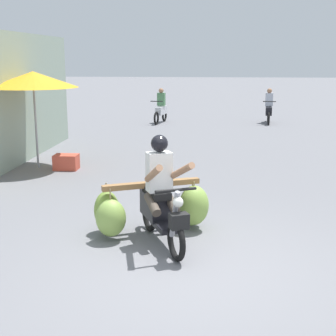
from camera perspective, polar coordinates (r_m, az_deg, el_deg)
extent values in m
plane|color=slate|center=(6.36, 2.56, -11.62)|extent=(120.00, 120.00, 0.00)
torus|color=black|center=(6.49, 0.96, -8.43)|extent=(0.31, 0.54, 0.56)
torus|color=black|center=(7.56, -2.22, -5.31)|extent=(0.31, 0.54, 0.56)
cube|color=black|center=(6.92, -0.49, -6.70)|extent=(0.45, 0.61, 0.08)
cube|color=black|center=(7.22, -1.53, -4.35)|extent=(0.52, 0.70, 0.36)
cube|color=black|center=(7.09, -1.34, -2.83)|extent=(0.49, 0.65, 0.10)
cylinder|color=gray|center=(6.43, 0.78, -5.42)|extent=(0.18, 0.29, 0.69)
cylinder|color=black|center=(6.29, 0.92, -2.59)|extent=(0.53, 0.27, 0.04)
sphere|color=silver|center=(6.26, 1.17, -4.00)|extent=(0.14, 0.14, 0.14)
cube|color=black|center=(6.30, 1.29, -6.19)|extent=(0.28, 0.25, 0.20)
cube|color=black|center=(6.39, 0.97, -5.92)|extent=(0.21, 0.30, 0.04)
cube|color=olive|center=(7.28, -1.90, -1.92)|extent=(1.40, 0.72, 0.08)
cube|color=olive|center=(7.46, -2.32, -1.81)|extent=(1.26, 0.64, 0.06)
ellipsoid|color=#84A847|center=(7.53, 3.04, -4.37)|extent=(0.61, 0.59, 0.62)
cylinder|color=#998459|center=(7.43, 3.07, -1.94)|extent=(0.02, 0.02, 0.10)
ellipsoid|color=olive|center=(7.51, -7.14, -4.91)|extent=(0.52, 0.51, 0.60)
cylinder|color=#998459|center=(7.41, -7.21, -2.33)|extent=(0.02, 0.02, 0.16)
ellipsoid|color=#86AA49|center=(7.73, 2.87, -4.54)|extent=(0.47, 0.44, 0.61)
cylinder|color=#998459|center=(7.62, 2.90, -1.89)|extent=(0.02, 0.02, 0.18)
ellipsoid|color=#8BAF4E|center=(7.17, -6.67, -5.80)|extent=(0.49, 0.45, 0.55)
cylinder|color=#998459|center=(7.07, -6.74, -3.17)|extent=(0.02, 0.02, 0.19)
cube|color=silver|center=(6.89, -1.04, -0.45)|extent=(0.40, 0.34, 0.56)
sphere|color=black|center=(6.79, -1.00, 2.88)|extent=(0.24, 0.24, 0.24)
cylinder|color=#9E7051|center=(6.63, 1.48, -0.41)|extent=(0.43, 0.67, 0.39)
cylinder|color=#9E7051|center=(6.50, -1.73, -0.67)|extent=(0.34, 0.71, 0.39)
cylinder|color=#4C4238|center=(6.94, 0.39, -4.03)|extent=(0.30, 0.45, 0.27)
cylinder|color=#4C4238|center=(6.85, -1.82, -4.26)|extent=(0.30, 0.45, 0.27)
torus|color=black|center=(19.45, -1.37, 5.82)|extent=(0.18, 0.53, 0.52)
torus|color=black|center=(20.50, -0.43, 6.18)|extent=(0.18, 0.53, 0.52)
cube|color=silver|center=(20.04, -0.80, 6.72)|extent=(0.41, 0.93, 0.32)
cylinder|color=black|center=(19.43, -1.33, 7.77)|extent=(0.50, 0.13, 0.04)
cube|color=#4C7F51|center=(20.02, -0.79, 8.00)|extent=(0.33, 0.25, 0.52)
sphere|color=#9E7051|center=(19.97, -0.81, 9.00)|extent=(0.20, 0.20, 0.20)
torus|color=black|center=(19.76, 11.64, 5.67)|extent=(0.13, 0.53, 0.52)
torus|color=black|center=(20.85, 11.59, 6.03)|extent=(0.13, 0.53, 0.52)
cube|color=black|center=(20.38, 11.64, 6.56)|extent=(0.32, 0.92, 0.32)
cylinder|color=black|center=(19.74, 11.72, 7.58)|extent=(0.50, 0.08, 0.04)
cube|color=#B2B7C6|center=(20.35, 11.70, 7.82)|extent=(0.32, 0.23, 0.52)
sphere|color=#9E7051|center=(20.31, 11.74, 8.80)|extent=(0.20, 0.20, 0.20)
cylinder|color=#99999E|center=(12.12, -15.13, 4.71)|extent=(0.05, 0.05, 2.03)
cone|color=gold|center=(12.02, -15.43, 9.92)|extent=(2.10, 2.10, 0.37)
cube|color=#CC4C38|center=(11.92, -11.76, 0.68)|extent=(0.56, 0.40, 0.36)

